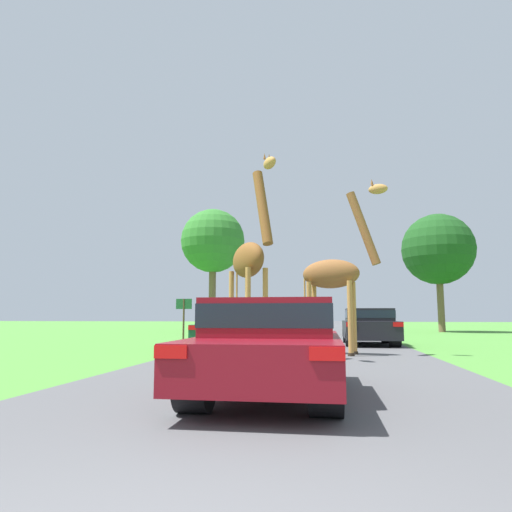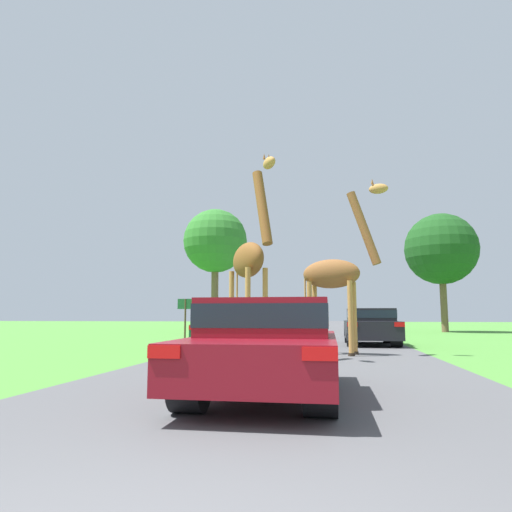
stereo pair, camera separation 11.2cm
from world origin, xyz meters
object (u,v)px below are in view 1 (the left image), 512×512
tree_centre_back (213,242)px  sign_post (184,312)px  giraffe_near_road (250,260)px  car_lead_maroon (272,343)px  car_verge_right (230,326)px  giraffe_companion (336,273)px  car_queue_right (275,320)px  tree_left_edge (438,250)px  car_rear_follower (270,322)px  car_queue_left (369,325)px  car_far_ahead (362,323)px

tree_centre_back → sign_post: tree_centre_back is taller
giraffe_near_road → car_lead_maroon: 6.14m
car_verge_right → tree_centre_back: (-4.51, 15.43, 5.60)m
giraffe_companion → car_verge_right: (-3.67, 2.05, -1.64)m
car_queue_right → tree_left_edge: 12.61m
sign_post → giraffe_near_road: bearing=-59.2°
car_queue_right → car_lead_maroon: bearing=-84.0°
car_rear_follower → tree_left_edge: tree_left_edge is taller
tree_centre_back → giraffe_companion: bearing=-64.9°
car_queue_left → car_verge_right: (-5.05, -2.77, 0.02)m
car_queue_left → car_far_ahead: bearing=87.8°
giraffe_near_road → car_verge_right: 4.17m
car_queue_left → tree_centre_back: size_ratio=0.46×
giraffe_companion → car_rear_follower: giraffe_companion is taller
car_far_ahead → tree_centre_back: bearing=154.2°
sign_post → car_far_ahead: bearing=42.7°
tree_left_edge → tree_centre_back: 15.86m
giraffe_companion → giraffe_near_road: bearing=-45.8°
giraffe_near_road → sign_post: size_ratio=2.90×
car_verge_right → sign_post: sign_post is taller
car_queue_left → tree_left_edge: size_ratio=0.49×
giraffe_companion → car_far_ahead: 12.94m
giraffe_companion → car_verge_right: giraffe_companion is taller
giraffe_companion → car_lead_maroon: size_ratio=1.21×
giraffe_near_road → tree_centre_back: tree_centre_back is taller
car_rear_follower → car_far_ahead: bearing=32.6°
car_queue_right → tree_left_edge: tree_left_edge is taller
car_far_ahead → car_verge_right: car_verge_right is taller
giraffe_near_road → car_rear_follower: bearing=-118.3°
tree_centre_back → car_rear_follower: bearing=-57.3°
car_far_ahead → car_queue_right: bearing=148.3°
car_queue_right → sign_post: bearing=-104.8°
car_queue_left → tree_centre_back: 16.82m
car_queue_left → tree_centre_back: tree_centre_back is taller
giraffe_near_road → car_rear_follower: size_ratio=1.21×
giraffe_companion → car_queue_right: 16.42m
car_queue_left → car_far_ahead: 7.89m
giraffe_near_road → car_lead_maroon: size_ratio=1.26×
car_far_ahead → car_lead_maroon: bearing=-98.0°
giraffe_companion → tree_centre_back: bearing=-141.5°
giraffe_companion → tree_left_edge: bearing=172.0°
car_lead_maroon → car_queue_left: (2.49, 11.94, -0.00)m
car_queue_left → tree_left_edge: bearing=66.9°
giraffe_companion → car_verge_right: 4.51m
car_far_ahead → tree_left_edge: (5.88, 6.60, 5.02)m
car_queue_right → car_queue_left: (4.93, -11.12, -0.06)m
tree_left_edge → sign_post: tree_left_edge is taller
car_verge_right → car_rear_follower: size_ratio=0.89×
giraffe_near_road → car_rear_follower: (-0.76, 11.05, -1.87)m
car_lead_maroon → tree_centre_back: 26.19m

